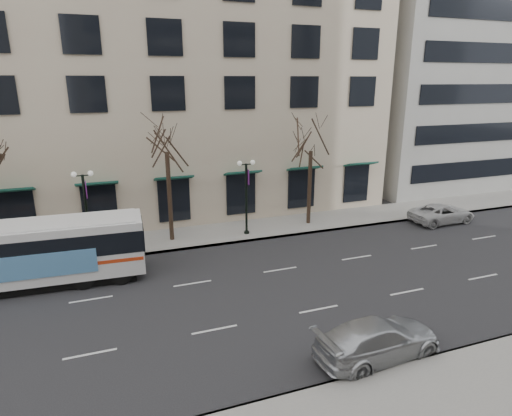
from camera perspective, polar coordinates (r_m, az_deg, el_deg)
name	(u,v)px	position (r m, az deg, el deg)	size (l,w,h in m)	color
ground	(202,304)	(21.03, -7.16, -12.62)	(160.00, 160.00, 0.00)	black
sidewalk_far	(243,231)	(30.13, -1.75, -3.03)	(80.00, 4.00, 0.15)	gray
building_hotel	(115,58)	(39.04, -18.23, 18.51)	(40.00, 20.00, 24.00)	#C5B096
building_office	(451,7)	(53.39, 24.54, 23.16)	(25.00, 20.00, 35.00)	#999993
tree_far_mid	(166,137)	(27.24, -11.92, 9.31)	(3.60, 3.60, 8.55)	black
tree_far_right	(311,137)	(30.35, 7.39, 9.33)	(3.60, 3.60, 8.06)	black
lamp_post_left	(86,209)	(27.20, -21.67, -0.09)	(1.22, 0.45, 5.21)	black
lamp_post_right	(246,194)	(28.55, -1.28, 1.88)	(1.22, 0.45, 5.21)	black
city_bus	(18,254)	(24.79, -29.11, -5.34)	(12.56, 3.30, 3.38)	silver
silver_car	(378,339)	(17.73, 15.99, -16.45)	(2.11, 5.18, 1.50)	#B7BABF
white_pickup	(442,213)	(34.80, 23.54, -0.65)	(2.30, 5.00, 1.39)	beige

